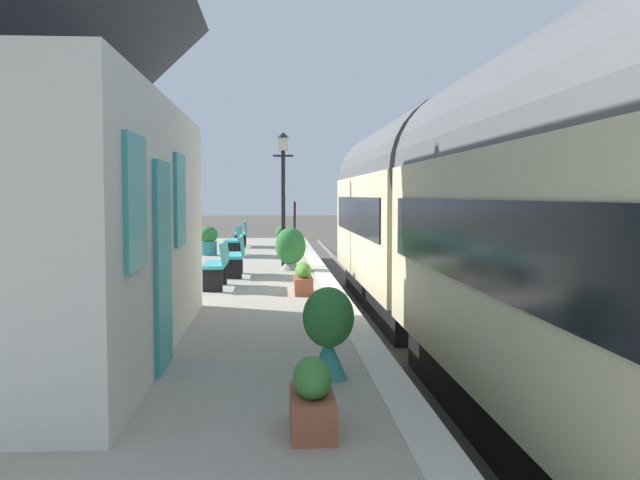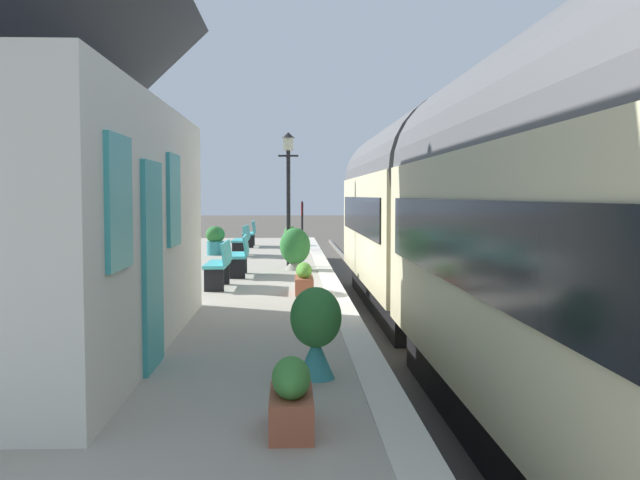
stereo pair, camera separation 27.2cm
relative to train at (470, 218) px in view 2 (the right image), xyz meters
The scene contains 19 objects.
ground_plane 3.41m from the train, 20.30° to the left, with size 160.00×160.00×0.00m, color #4C473F.
platform 5.59m from the train, 62.69° to the left, with size 32.00×5.61×0.82m, color #A39B8C.
platform_edge_coping 3.48m from the train, 40.55° to the left, with size 32.00×0.36×0.02m, color beige.
rail_near 3.32m from the train, 16.55° to the right, with size 52.00×0.08×0.14m, color gray.
rail_far 3.32m from the train, 16.47° to the left, with size 52.00×0.08×0.14m, color gray.
train is the anchor object (origin of this frame).
station_building 6.76m from the train, 118.69° to the left, with size 7.11×3.47×5.72m.
bench_near_building 4.86m from the train, 62.39° to the left, with size 1.40×0.44×0.88m.
bench_by_lamp 5.91m from the train, 42.99° to the left, with size 1.41×0.47×0.88m.
bench_platform_end 10.54m from the train, 24.08° to the left, with size 1.42×0.49×0.88m.
bench_mid_platform 14.07m from the train, 17.63° to the left, with size 1.40×0.45×0.88m.
planter_bench_right 11.16m from the train, 27.31° to the left, with size 0.56×0.56×0.91m.
planter_bench_left 6.23m from the train, 26.87° to the left, with size 0.72×0.72×1.00m.
planter_under_sign 14.15m from the train, 11.82° to the left, with size 0.44×0.44×0.69m.
planter_by_door 3.19m from the train, 63.00° to the left, with size 0.89×0.32×0.56m.
planter_edge_near 5.48m from the train, 150.46° to the left, with size 0.49×0.49×0.88m.
planter_corner_building 7.00m from the train, 155.15° to the left, with size 0.72×0.32×0.55m.
lamp_post_platform 7.17m from the train, 24.44° to the left, with size 0.32×0.50×3.31m.
station_sign_board 11.97m from the train, 12.11° to the left, with size 0.96×0.06×1.57m.
Camera 2 is at (-14.00, 2.01, 2.58)m, focal length 40.76 mm.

